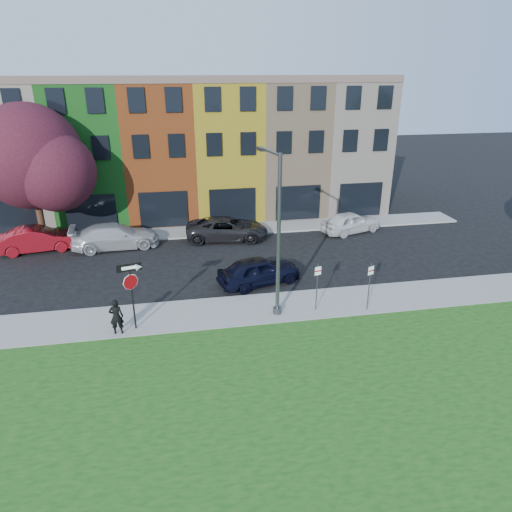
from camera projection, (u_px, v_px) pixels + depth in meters
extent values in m
plane|color=black|center=(282.00, 343.00, 19.61)|extent=(120.00, 120.00, 0.00)
cube|color=gray|center=(307.00, 305.00, 22.65)|extent=(40.00, 3.00, 0.12)
cube|color=gray|center=(194.00, 232.00, 32.74)|extent=(40.00, 2.40, 0.12)
cube|color=beige|center=(27.00, 153.00, 34.51)|extent=(5.00, 10.00, 10.00)
cube|color=#227E23|center=(95.00, 151.00, 35.33)|extent=(5.00, 10.00, 10.00)
cube|color=#AA4A1C|center=(161.00, 149.00, 36.15)|extent=(5.00, 10.00, 10.00)
cube|color=yellow|center=(223.00, 147.00, 36.97)|extent=(5.00, 10.00, 10.00)
cube|color=#9C8264|center=(283.00, 145.00, 37.79)|extent=(5.00, 10.00, 10.00)
cube|color=#BCAE9F|center=(341.00, 144.00, 38.61)|extent=(5.00, 10.00, 10.00)
cube|color=black|center=(199.00, 208.00, 33.30)|extent=(30.00, 0.12, 2.60)
cylinder|color=black|center=(133.00, 298.00, 19.95)|extent=(0.08, 0.08, 3.08)
cylinder|color=white|center=(131.00, 282.00, 19.63)|extent=(0.72, 0.19, 0.73)
cylinder|color=maroon|center=(131.00, 282.00, 19.61)|extent=(0.68, 0.17, 0.69)
cube|color=black|center=(129.00, 268.00, 19.37)|extent=(1.03, 0.26, 0.34)
cube|color=white|center=(129.00, 268.00, 19.35)|extent=(0.65, 0.16, 0.14)
imported|color=black|center=(116.00, 317.00, 19.83)|extent=(0.61, 0.40, 1.66)
imported|color=black|center=(259.00, 271.00, 24.73)|extent=(4.26, 5.52, 1.55)
imported|color=maroon|center=(38.00, 239.00, 29.20)|extent=(3.29, 5.38, 1.59)
imported|color=#A9AAAE|center=(115.00, 236.00, 29.71)|extent=(3.39, 6.01, 1.61)
imported|color=black|center=(227.00, 229.00, 31.18)|extent=(3.91, 6.18, 1.55)
imported|color=silver|center=(351.00, 222.00, 32.54)|extent=(4.42, 5.49, 1.51)
cylinder|color=#47494C|center=(279.00, 239.00, 20.33)|extent=(0.18, 0.18, 7.58)
cylinder|color=#47494C|center=(277.00, 310.00, 21.73)|extent=(0.40, 0.40, 0.30)
cylinder|color=#47494C|center=(271.00, 152.00, 19.78)|extent=(0.51, 1.98, 0.12)
cube|color=#47494C|center=(261.00, 149.00, 20.74)|extent=(0.35, 0.59, 0.16)
cylinder|color=#47494C|center=(317.00, 287.00, 21.63)|extent=(0.05, 0.05, 2.41)
cube|color=white|center=(318.00, 271.00, 21.27)|extent=(0.32, 0.08, 0.42)
cube|color=maroon|center=(318.00, 271.00, 21.25)|extent=(0.32, 0.07, 0.06)
cylinder|color=#47494C|center=(369.00, 287.00, 21.65)|extent=(0.05, 0.05, 2.42)
cube|color=white|center=(371.00, 271.00, 21.29)|extent=(0.31, 0.12, 0.42)
cube|color=maroon|center=(371.00, 271.00, 21.27)|extent=(0.31, 0.11, 0.06)
cylinder|color=black|center=(41.00, 218.00, 29.96)|extent=(0.44, 0.44, 3.43)
sphere|color=black|center=(29.00, 156.00, 28.43)|extent=(6.55, 6.55, 6.55)
sphere|color=black|center=(55.00, 172.00, 28.12)|extent=(4.91, 4.91, 4.91)
sphere|color=black|center=(12.00, 164.00, 29.48)|extent=(4.58, 4.58, 4.58)
sphere|color=black|center=(34.00, 136.00, 28.64)|extent=(3.93, 3.93, 3.93)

